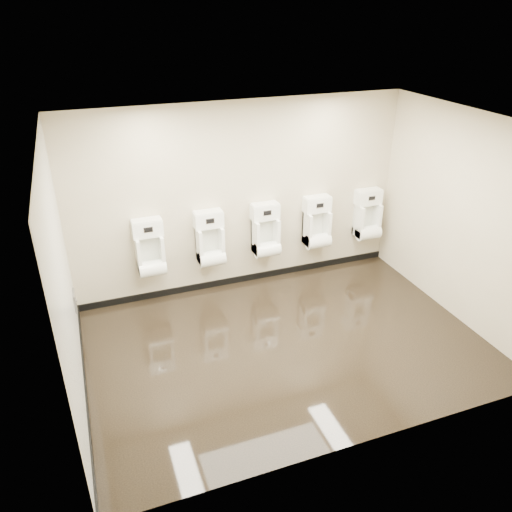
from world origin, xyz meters
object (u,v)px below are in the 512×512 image
Objects in this scene: urinal_1 at (210,243)px; urinal_3 at (317,226)px; urinal_0 at (150,252)px; urinal_2 at (266,234)px; urinal_4 at (368,218)px; access_panel at (75,301)px.

urinal_1 is 1.00× the size of urinal_3.
urinal_3 is at bearing 0.00° from urinal_0.
urinal_0 is 0.87m from urinal_1.
urinal_2 is (0.87, 0.00, 0.00)m from urinal_1.
urinal_1 is 2.64m from urinal_4.
urinal_1 and urinal_2 have the same top height.
urinal_4 is at bearing 0.00° from urinal_0.
urinal_4 is at bearing 0.00° from urinal_1.
access_panel is 0.31× the size of urinal_3.
urinal_0 is (1.08, 0.41, 0.33)m from access_panel.
access_panel is at bearing -168.20° from urinal_1.
urinal_2 and urinal_4 have the same top height.
urinal_0 is at bearing 180.00° from urinal_3.
urinal_4 is at bearing 0.00° from urinal_3.
urinal_3 is (0.86, 0.00, 0.00)m from urinal_2.
urinal_0 is at bearing 180.00° from urinal_1.
urinal_2 is (2.82, 0.41, 0.33)m from access_panel.
urinal_0 is 1.74m from urinal_2.
urinal_2 and urinal_3 have the same top height.
urinal_1 is at bearing 11.80° from access_panel.
urinal_2 is at bearing 180.00° from urinal_4.
urinal_1 is 0.87m from urinal_2.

